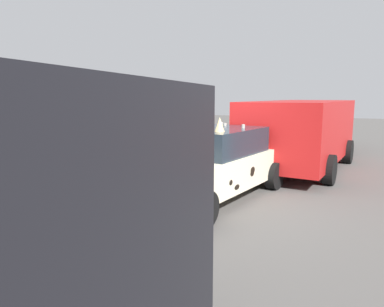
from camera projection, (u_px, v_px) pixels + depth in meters
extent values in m
plane|color=#514F4C|center=(205.00, 197.00, 7.34)|extent=(60.00, 60.00, 0.00)
cube|color=beige|center=(205.00, 170.00, 7.25)|extent=(4.90, 2.63, 0.64)
cube|color=#1E2833|center=(213.00, 141.00, 7.39)|extent=(2.30, 1.98, 0.51)
cylinder|color=black|center=(204.00, 209.00, 5.62)|extent=(0.64, 0.33, 0.61)
cylinder|color=black|center=(123.00, 192.00, 6.64)|extent=(0.64, 0.33, 0.61)
cylinder|color=black|center=(274.00, 176.00, 7.95)|extent=(0.64, 0.33, 0.61)
cylinder|color=black|center=(206.00, 167.00, 8.97)|extent=(0.64, 0.33, 0.61)
ellipsoid|color=black|center=(197.00, 161.00, 8.57)|extent=(0.19, 0.06, 0.14)
ellipsoid|color=black|center=(237.00, 187.00, 6.54)|extent=(0.18, 0.06, 0.10)
ellipsoid|color=black|center=(279.00, 163.00, 8.17)|extent=(0.17, 0.05, 0.12)
ellipsoid|color=black|center=(231.00, 183.00, 6.33)|extent=(0.12, 0.04, 0.10)
ellipsoid|color=black|center=(144.00, 170.00, 7.05)|extent=(0.16, 0.05, 0.11)
ellipsoid|color=black|center=(252.00, 173.00, 7.03)|extent=(0.17, 0.05, 0.12)
ellipsoid|color=black|center=(160.00, 161.00, 7.42)|extent=(0.12, 0.04, 0.10)
ellipsoid|color=black|center=(210.00, 159.00, 9.05)|extent=(0.13, 0.05, 0.10)
ellipsoid|color=black|center=(130.00, 175.00, 6.72)|extent=(0.14, 0.05, 0.08)
ellipsoid|color=black|center=(183.00, 205.00, 5.17)|extent=(0.11, 0.04, 0.09)
ellipsoid|color=black|center=(276.00, 159.00, 8.01)|extent=(0.13, 0.04, 0.09)
ellipsoid|color=black|center=(253.00, 170.00, 7.04)|extent=(0.19, 0.06, 0.14)
sphere|color=gray|center=(189.00, 163.00, 6.03)|extent=(0.10, 0.10, 0.10)
cone|color=#51381E|center=(138.00, 164.00, 5.89)|extent=(0.13, 0.13, 0.12)
cylinder|color=#51381E|center=(137.00, 166.00, 5.82)|extent=(0.08, 0.08, 0.07)
sphere|color=#51381E|center=(181.00, 163.00, 6.00)|extent=(0.09, 0.09, 0.09)
sphere|color=black|center=(157.00, 165.00, 5.96)|extent=(0.06, 0.06, 0.06)
sphere|color=orange|center=(193.00, 166.00, 5.79)|extent=(0.09, 0.09, 0.09)
sphere|color=silver|center=(134.00, 166.00, 5.77)|extent=(0.09, 0.09, 0.09)
cylinder|color=gray|center=(243.00, 126.00, 7.35)|extent=(0.10, 0.10, 0.08)
cylinder|color=gray|center=(225.00, 124.00, 7.97)|extent=(0.10, 0.10, 0.06)
cone|color=black|center=(219.00, 129.00, 6.84)|extent=(0.11, 0.11, 0.07)
cylinder|color=#51381E|center=(206.00, 127.00, 6.96)|extent=(0.07, 0.07, 0.11)
cylinder|color=silver|center=(221.00, 124.00, 8.15)|extent=(0.07, 0.07, 0.06)
cone|color=tan|center=(173.00, 127.00, 7.20)|extent=(0.08, 0.08, 0.08)
cone|color=#D8BC7F|center=(220.00, 124.00, 6.60)|extent=(0.19, 0.19, 0.27)
cone|color=#D8BC7F|center=(178.00, 122.00, 7.15)|extent=(0.19, 0.19, 0.27)
cube|color=#B21919|center=(302.00, 130.00, 10.10)|extent=(5.49, 2.70, 1.62)
cube|color=#1E2833|center=(316.00, 115.00, 11.61)|extent=(0.34, 1.83, 0.58)
cylinder|color=black|center=(280.00, 147.00, 12.10)|extent=(0.74, 0.33, 0.72)
cylinder|color=black|center=(348.00, 152.00, 11.03)|extent=(0.74, 0.33, 0.72)
cylinder|color=black|center=(245.00, 161.00, 9.41)|extent=(0.74, 0.33, 0.72)
cylinder|color=black|center=(329.00, 170.00, 8.34)|extent=(0.74, 0.33, 0.72)
cube|color=#5B1419|center=(317.00, 132.00, 14.66)|extent=(4.52, 2.53, 0.67)
cube|color=#1E2833|center=(317.00, 117.00, 14.74)|extent=(2.38, 1.98, 0.55)
cylinder|color=black|center=(346.00, 144.00, 13.24)|extent=(0.66, 0.34, 0.63)
cylinder|color=black|center=(296.00, 142.00, 13.62)|extent=(0.66, 0.34, 0.63)
cylinder|color=black|center=(334.00, 136.00, 15.78)|extent=(0.66, 0.34, 0.63)
cylinder|color=black|center=(292.00, 135.00, 16.17)|extent=(0.66, 0.34, 0.63)
cube|color=gold|center=(81.00, 127.00, 16.94)|extent=(4.64, 2.28, 0.69)
cube|color=#1E2833|center=(84.00, 114.00, 17.07)|extent=(2.30, 1.83, 0.47)
cylinder|color=black|center=(81.00, 136.00, 15.44)|extent=(0.69, 0.31, 0.66)
cylinder|color=black|center=(47.00, 135.00, 15.92)|extent=(0.69, 0.31, 0.66)
cylinder|color=black|center=(112.00, 130.00, 18.06)|extent=(0.69, 0.31, 0.66)
cylinder|color=black|center=(82.00, 130.00, 18.54)|extent=(0.69, 0.31, 0.66)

